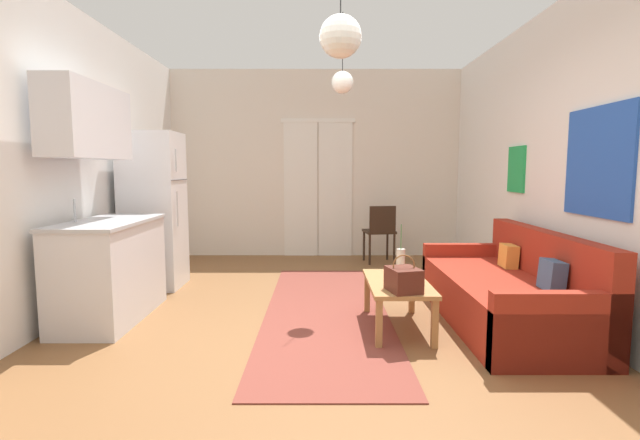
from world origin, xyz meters
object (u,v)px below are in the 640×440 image
object	(u,v)px
pendant_lamp_far	(342,82)
coffee_table	(397,287)
accent_chair	(380,230)
bamboo_vase	(400,262)
handbag	(403,279)
refrigerator	(154,210)
couch	(510,294)
pendant_lamp_near	(340,36)

from	to	relation	value
pendant_lamp_far	coffee_table	bearing A→B (deg)	-61.84
accent_chair	bamboo_vase	bearing A→B (deg)	78.04
handbag	coffee_table	bearing A→B (deg)	87.99
pendant_lamp_far	bamboo_vase	bearing A→B (deg)	-52.11
bamboo_vase	refrigerator	distance (m)	2.93
couch	pendant_lamp_near	world-z (taller)	pendant_lamp_near
bamboo_vase	accent_chair	xyz separation A→B (m)	(0.15, 2.60, -0.05)
refrigerator	handbag	bearing A→B (deg)	-34.86
pendant_lamp_near	pendant_lamp_far	world-z (taller)	same
refrigerator	pendant_lamp_near	size ratio (longest dim) A/B	2.13
couch	coffee_table	world-z (taller)	couch
refrigerator	pendant_lamp_far	size ratio (longest dim) A/B	2.29
pendant_lamp_near	bamboo_vase	bearing A→B (deg)	61.55
handbag	refrigerator	distance (m)	3.14
coffee_table	pendant_lamp_near	size ratio (longest dim) A/B	1.16
refrigerator	accent_chair	world-z (taller)	refrigerator
couch	bamboo_vase	bearing A→B (deg)	177.05
coffee_table	couch	bearing A→B (deg)	7.63
pendant_lamp_near	pendant_lamp_far	xyz separation A→B (m)	(0.09, 1.72, 0.04)
bamboo_vase	handbag	world-z (taller)	bamboo_vase
coffee_table	refrigerator	size ratio (longest dim) A/B	0.54
coffee_table	accent_chair	size ratio (longest dim) A/B	1.15
handbag	pendant_lamp_near	distance (m)	1.83
couch	coffee_table	xyz separation A→B (m)	(-1.02, -0.14, 0.10)
pendant_lamp_far	couch	bearing A→B (deg)	-25.17
refrigerator	pendant_lamp_near	world-z (taller)	pendant_lamp_near
accent_chair	pendant_lamp_far	bearing A→B (deg)	63.16
couch	pendant_lamp_far	xyz separation A→B (m)	(-1.46, 0.68, 1.95)
bamboo_vase	pendant_lamp_far	xyz separation A→B (m)	(-0.49, 0.64, 1.67)
handbag	pendant_lamp_far	world-z (taller)	pendant_lamp_far
bamboo_vase	pendant_lamp_far	distance (m)	1.85
bamboo_vase	couch	bearing A→B (deg)	-2.95
couch	coffee_table	bearing A→B (deg)	-172.37
couch	handbag	xyz separation A→B (m)	(-1.03, -0.47, 0.25)
coffee_table	accent_chair	bearing A→B (deg)	85.70
accent_chair	handbag	bearing A→B (deg)	77.39
pendant_lamp_near	refrigerator	bearing A→B (deg)	130.90
coffee_table	pendant_lamp_near	world-z (taller)	pendant_lamp_near
refrigerator	accent_chair	distance (m)	3.11
coffee_table	pendant_lamp_far	world-z (taller)	pendant_lamp_far
bamboo_vase	pendant_lamp_far	world-z (taller)	pendant_lamp_far
coffee_table	pendant_lamp_far	xyz separation A→B (m)	(-0.44, 0.82, 1.85)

